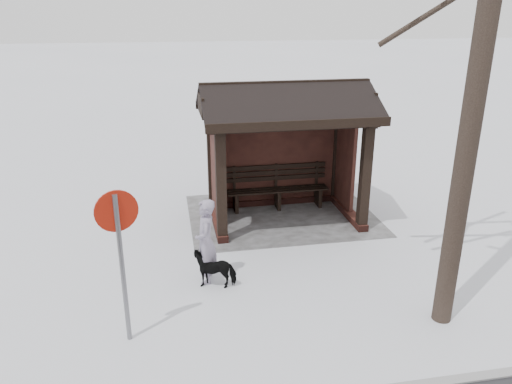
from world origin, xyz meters
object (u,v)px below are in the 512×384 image
Objects in this scene: pedestrian at (206,241)px; bus_shelter at (284,123)px; road_sign at (119,235)px; dog at (215,268)px.

bus_shelter is at bearing 147.84° from pedestrian.
bus_shelter reaches higher than road_sign.
bus_shelter is 5.13m from road_sign.
bus_shelter is 1.57× the size of road_sign.
road_sign is (1.39, 1.27, 1.34)m from dog.
pedestrian is 0.66× the size of road_sign.
bus_shelter is 3.75m from dog.
bus_shelter is 4.81× the size of dog.
pedestrian is 2.02× the size of dog.
road_sign is at bearing -34.79° from dog.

